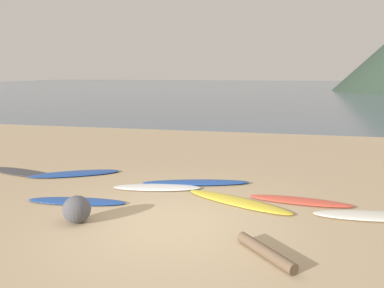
{
  "coord_description": "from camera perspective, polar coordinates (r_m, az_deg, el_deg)",
  "views": [
    {
      "loc": [
        1.83,
        -6.27,
        2.79
      ],
      "look_at": [
        -0.58,
        4.66,
        0.6
      ],
      "focal_mm": 34.94,
      "sensor_mm": 36.0,
      "label": 1
    }
  ],
  "objects": [
    {
      "name": "surfboard_1",
      "position": [
        10.73,
        -17.45,
        -4.32
      ],
      "size": [
        2.39,
        1.6,
        0.07
      ],
      "primitive_type": "ellipsoid",
      "rotation": [
        0.0,
        0.0,
        0.47
      ],
      "color": "#1E479E",
      "rests_on": "ground"
    },
    {
      "name": "surfboard_4",
      "position": [
        9.41,
        0.62,
        -5.89
      ],
      "size": [
        2.72,
        1.08,
        0.09
      ],
      "primitive_type": "ellipsoid",
      "rotation": [
        0.0,
        0.0,
        0.24
      ],
      "color": "#1E479E",
      "rests_on": "ground"
    },
    {
      "name": "surfboard_5",
      "position": [
        8.16,
        6.97,
        -8.69
      ],
      "size": [
        2.49,
        1.5,
        0.08
      ],
      "primitive_type": "ellipsoid",
      "rotation": [
        0.0,
        0.0,
        -0.43
      ],
      "color": "yellow",
      "rests_on": "ground"
    },
    {
      "name": "beach_rock_far",
      "position": [
        7.37,
        -17.18,
        -9.51
      ],
      "size": [
        0.52,
        0.52,
        0.52
      ],
      "primitive_type": "sphere",
      "color": "#4C4C51",
      "rests_on": "ground"
    },
    {
      "name": "surfboard_6",
      "position": [
        8.46,
        16.18,
        -8.33
      ],
      "size": [
        2.21,
        0.67,
        0.08
      ],
      "primitive_type": "ellipsoid",
      "rotation": [
        0.0,
        0.0,
        -0.1
      ],
      "color": "#D84C38",
      "rests_on": "ground"
    },
    {
      "name": "driftwood_log",
      "position": [
        6.01,
        11.16,
        -15.85
      ],
      "size": [
        0.94,
        1.02,
        0.18
      ],
      "primitive_type": "cylinder",
      "rotation": [
        0.0,
        1.57,
        -0.84
      ],
      "color": "brown",
      "rests_on": "ground"
    },
    {
      "name": "surfboard_0",
      "position": [
        11.42,
        -24.52,
        -3.94
      ],
      "size": [
        2.5,
        1.07,
        0.06
      ],
      "primitive_type": "ellipsoid",
      "rotation": [
        0.0,
        0.0,
        -0.22
      ],
      "color": "#333338",
      "rests_on": "ground"
    },
    {
      "name": "ground_plane",
      "position": [
        16.62,
        5.92,
        0.99
      ],
      "size": [
        120.0,
        120.0,
        0.2
      ],
      "primitive_type": "cube",
      "color": "tan",
      "rests_on": "ground"
    },
    {
      "name": "surfboard_2",
      "position": [
        8.51,
        -17.17,
        -8.34
      ],
      "size": [
        2.21,
        0.71,
        0.06
      ],
      "primitive_type": "ellipsoid",
      "rotation": [
        0.0,
        0.0,
        0.11
      ],
      "color": "#1E479E",
      "rests_on": "ground"
    },
    {
      "name": "ocean_water",
      "position": [
        67.24,
        10.98,
        8.48
      ],
      "size": [
        140.0,
        100.0,
        0.01
      ],
      "primitive_type": "cube",
      "color": "slate",
      "rests_on": "ground"
    },
    {
      "name": "surfboard_3",
      "position": [
        9.09,
        -5.35,
        -6.6
      ],
      "size": [
        2.18,
        0.93,
        0.07
      ],
      "primitive_type": "ellipsoid",
      "rotation": [
        0.0,
        0.0,
        0.19
      ],
      "color": "white",
      "rests_on": "ground"
    },
    {
      "name": "surfboard_7",
      "position": [
        8.12,
        25.88,
        -9.82
      ],
      "size": [
        2.29,
        0.77,
        0.09
      ],
      "primitive_type": "ellipsoid",
      "rotation": [
        0.0,
        0.0,
        0.1
      ],
      "color": "silver",
      "rests_on": "ground"
    }
  ]
}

